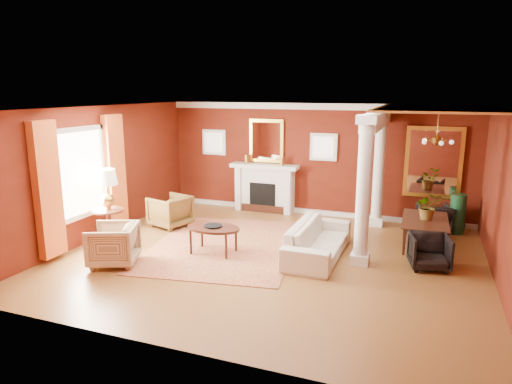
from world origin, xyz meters
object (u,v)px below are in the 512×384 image
at_px(sofa, 318,234).
at_px(armchair_stripe, 113,243).
at_px(side_table, 107,193).
at_px(dining_table, 427,225).
at_px(armchair_leopard, 170,210).
at_px(coffee_table, 213,229).

bearing_deg(sofa, armchair_stripe, 117.40).
height_order(sofa, side_table, side_table).
bearing_deg(dining_table, side_table, 108.51).
height_order(armchair_leopard, coffee_table, armchair_leopard).
distance_m(sofa, side_table, 4.48).
distance_m(armchair_leopard, coffee_table, 2.21).
height_order(armchair_stripe, side_table, side_table).
height_order(armchair_stripe, coffee_table, armchair_stripe).
bearing_deg(armchair_stripe, armchair_leopard, 164.70).
height_order(coffee_table, side_table, side_table).
distance_m(armchair_leopard, side_table, 1.78).
relative_size(armchair_leopard, coffee_table, 0.76).
relative_size(armchair_stripe, coffee_table, 0.78).
bearing_deg(sofa, coffee_table, 106.54).
xyz_separation_m(armchair_leopard, dining_table, (5.79, 0.68, 0.04)).
relative_size(sofa, armchair_stripe, 2.68).
bearing_deg(armchair_leopard, sofa, 96.11).
bearing_deg(armchair_stripe, coffee_table, 107.11).
distance_m(sofa, armchair_leopard, 3.86).
bearing_deg(dining_table, sofa, 124.26).
distance_m(armchair_stripe, side_table, 1.45).
xyz_separation_m(armchair_stripe, coffee_table, (1.50, 1.21, 0.08)).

